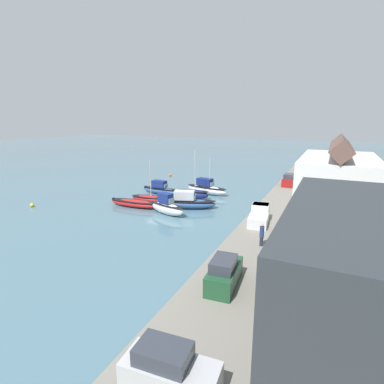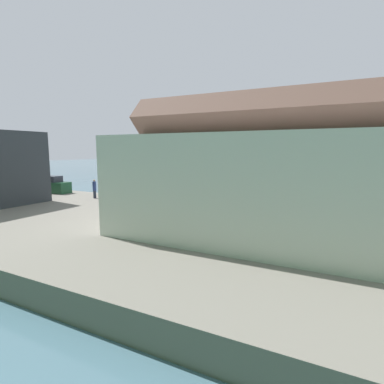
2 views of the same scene
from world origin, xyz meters
name	(u,v)px [view 2 (image 2 of 2)]	position (x,y,z in m)	size (l,w,h in m)	color
ground_plane	(242,196)	(0.00, 0.00, 0.00)	(320.00, 320.00, 0.00)	slate
quay_promenade	(140,231)	(0.00, 25.46, 0.72)	(114.52, 20.76, 1.44)	gray
harbor_clubhouse	(261,182)	(-8.99, 24.65, 4.88)	(18.44, 9.82, 9.16)	white
moored_boat_0	(310,198)	(-10.10, 4.18, 1.02)	(3.21, 8.14, 6.47)	white
moored_boat_1	(277,196)	(-5.92, 3.47, 0.87)	(2.40, 5.74, 8.13)	navy
moored_boat_2	(236,194)	(-0.73, 4.93, 0.96)	(5.09, 8.82, 2.64)	#33568E
moored_boat_3	(214,190)	(3.06, 3.75, 1.11)	(3.11, 6.09, 2.98)	silver
moored_boat_4	(290,190)	(-6.63, -3.07, 0.86)	(2.18, 7.36, 2.38)	#33568E
moored_boat_5	(254,191)	(-1.29, -2.11, 0.57)	(2.59, 6.10, 6.67)	red
moored_boat_6	(234,189)	(1.98, -2.41, 0.58)	(2.47, 8.36, 1.08)	red
parked_car_1	(383,210)	(-16.41, 17.23, 2.36)	(4.26, 1.95, 2.16)	maroon
parked_car_2	(5,183)	(28.25, 18.36, 2.36)	(2.09, 4.32, 2.16)	#B7B7BC
parked_car_3	(53,186)	(19.29, 17.70, 2.36)	(4.34, 2.15, 2.16)	#1E4C2D
pickup_truck_0	(151,193)	(4.88, 16.91, 2.26)	(4.92, 2.47, 1.90)	silver
person_on_quay	(94,189)	(11.39, 18.58, 2.54)	(0.40, 0.40, 2.14)	#232838
mooring_buoy_1	(226,181)	(8.57, -16.41, 0.29)	(0.58, 0.58, 0.58)	yellow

